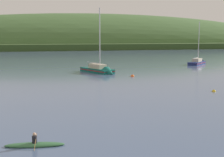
{
  "coord_description": "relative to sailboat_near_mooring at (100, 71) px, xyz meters",
  "views": [
    {
      "loc": [
        -9.33,
        4.91,
        7.05
      ],
      "look_at": [
        -1.9,
        42.2,
        1.76
      ],
      "focal_mm": 47.65,
      "sensor_mm": 36.0,
      "label": 1
    }
  ],
  "objects": [
    {
      "name": "mooring_buoy_foreground",
      "position": [
        4.89,
        -6.67,
        -0.32
      ],
      "size": [
        0.68,
        0.68,
        0.76
      ],
      "color": "#EA5B19",
      "rests_on": "ground"
    },
    {
      "name": "sailboat_far_left",
      "position": [
        28.3,
        13.79,
        -0.02
      ],
      "size": [
        7.62,
        7.7,
        12.12
      ],
      "rotation": [
        0.0,
        0.0,
        0.8
      ],
      "color": "navy",
      "rests_on": "ground"
    },
    {
      "name": "sailboat_near_mooring",
      "position": [
        0.0,
        0.0,
        0.0
      ],
      "size": [
        6.71,
        9.59,
        13.96
      ],
      "rotation": [
        0.0,
        0.0,
        5.19
      ],
      "color": "#0F564C",
      "rests_on": "ground"
    },
    {
      "name": "far_shoreline_hill",
      "position": [
        24.4,
        158.85,
        -0.18
      ],
      "size": [
        422.9,
        137.32,
        48.06
      ],
      "rotation": [
        0.0,
        0.0,
        0.08
      ],
      "color": "#314A21",
      "rests_on": "ground"
    },
    {
      "name": "mooring_buoy_midchannel",
      "position": [
        11.37,
        -23.4,
        -0.32
      ],
      "size": [
        0.49,
        0.49,
        0.57
      ],
      "color": "yellow",
      "rests_on": "ground"
    },
    {
      "name": "canoe_with_paddler",
      "position": [
        -10.51,
        -39.06,
        -0.22
      ],
      "size": [
        3.96,
        1.58,
        1.02
      ],
      "rotation": [
        0.0,
        0.0,
        6.18
      ],
      "color": "#33663D",
      "rests_on": "ground"
    }
  ]
}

